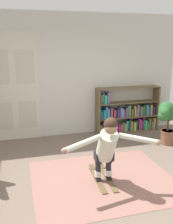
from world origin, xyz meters
TOP-DOWN VIEW (x-y plane):
  - ground_plane at (0.00, 0.00)m, footprint 7.20×7.20m
  - back_wall at (0.00, 2.60)m, footprint 6.00×0.10m
  - double_door at (-1.06, 2.54)m, footprint 1.22×0.05m
  - rug at (0.30, 0.19)m, footprint 2.32×1.93m
  - bookshelf at (1.66, 2.39)m, footprint 1.65×0.30m
  - potted_plant at (2.18, 1.38)m, footprint 0.46×0.43m
  - skis_pair at (0.30, 0.23)m, footprint 0.31×0.89m
  - person_skier at (0.29, 0.01)m, footprint 1.48×0.64m

SIDE VIEW (x-z plane):
  - ground_plane at x=0.00m, z-range 0.00..0.00m
  - rug at x=0.30m, z-range 0.00..0.01m
  - skis_pair at x=0.30m, z-range -0.01..0.06m
  - bookshelf at x=1.66m, z-range -0.13..1.02m
  - potted_plant at x=2.18m, z-range 0.16..1.11m
  - person_skier at x=0.29m, z-range 0.14..1.24m
  - double_door at x=-1.06m, z-range 0.01..2.46m
  - back_wall at x=0.00m, z-range 0.00..2.90m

